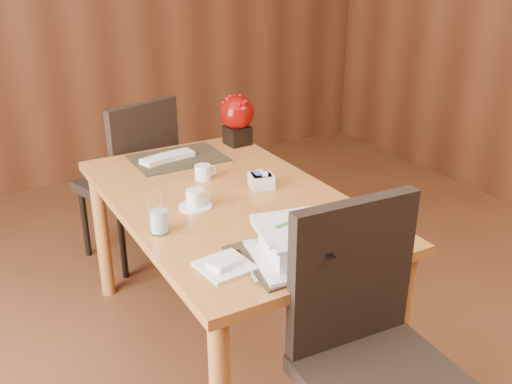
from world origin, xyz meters
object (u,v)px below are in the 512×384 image
soup_setting (299,243)px  water_glass (158,212)px  coffee_cup (195,200)px  near_chair (371,342)px  bread_plate (225,266)px  dining_table (228,218)px  sugar_caddy (261,181)px  far_chair (134,174)px  berry_decor (237,117)px  creamer_jug (203,172)px

soup_setting → water_glass: 0.54m
coffee_cup → near_chair: near_chair is taller
bread_plate → soup_setting: bearing=-17.2°
water_glass → dining_table: bearing=23.7°
soup_setting → sugar_caddy: soup_setting is taller
sugar_caddy → far_chair: bearing=107.5°
soup_setting → near_chair: size_ratio=0.36×
dining_table → berry_decor: 0.75m
berry_decor → bread_plate: size_ratio=1.60×
coffee_cup → bread_plate: 0.50m
dining_table → far_chair: far_chair is taller
coffee_cup → berry_decor: bearing=49.9°
coffee_cup → dining_table: bearing=8.8°
dining_table → water_glass: water_glass is taller
soup_setting → bread_plate: (-0.25, 0.08, -0.06)m
soup_setting → bread_plate: bearing=174.8°
near_chair → berry_decor: bearing=81.4°
soup_setting → berry_decor: berry_decor is taller
creamer_jug → far_chair: bearing=101.9°
sugar_caddy → bread_plate: 0.70m
berry_decor → soup_setting: bearing=-108.4°
dining_table → water_glass: bearing=-156.3°
far_chair → berry_decor: bearing=126.1°
dining_table → water_glass: 0.44m
near_chair → far_chair: 1.85m
dining_table → far_chair: (-0.11, 0.95, -0.10)m
water_glass → soup_setting: bearing=-50.9°
creamer_jug → bread_plate: creamer_jug is taller
sugar_caddy → berry_decor: (0.19, 0.58, 0.12)m
dining_table → sugar_caddy: bearing=8.6°
coffee_cup → near_chair: bearing=-76.2°
coffee_cup → sugar_caddy: bearing=8.7°
dining_table → soup_setting: 0.61m
sugar_caddy → near_chair: (-0.13, -0.92, -0.20)m
dining_table → bread_plate: size_ratio=9.02×
water_glass → berry_decor: 1.07m
sugar_caddy → far_chair: 1.00m
sugar_caddy → dining_table: bearing=-171.4°
dining_table → sugar_caddy: size_ratio=14.87×
coffee_cup → near_chair: (0.21, -0.87, -0.21)m
far_chair → water_glass: bearing=59.0°
water_glass → creamer_jug: 0.54m
near_chair → sugar_caddy: bearing=85.4°
near_chair → coffee_cup: bearing=107.3°
soup_setting → berry_decor: (0.40, 1.19, 0.09)m
water_glass → berry_decor: size_ratio=0.63×
coffee_cup → water_glass: water_glass is taller
sugar_caddy → near_chair: bearing=-98.1°
sugar_caddy → water_glass: bearing=-161.0°
water_glass → bread_plate: 0.37m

